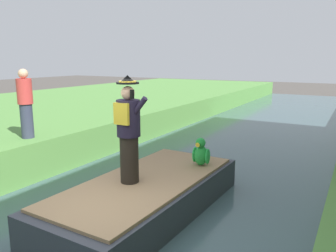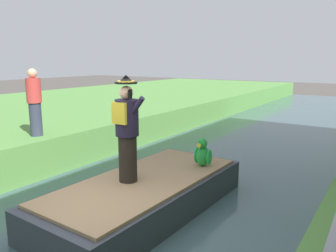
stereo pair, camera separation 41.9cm
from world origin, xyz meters
The scene contains 6 objects.
ground_plane centered at (0.00, 0.00, 0.00)m, with size 80.00×80.00×0.00m, color #4C4742.
canal_water centered at (0.00, 0.00, 0.05)m, with size 5.84×48.00×0.10m, color #3D565B.
boat centered at (0.00, 1.17, 0.40)m, with size 1.92×4.25×0.61m.
person_pirate centered at (-0.17, 0.92, 1.64)m, with size 0.61×0.42×1.85m.
parrot_plush centered at (0.51, 2.41, 0.95)m, with size 0.36×0.35×0.57m.
person_bystander centered at (-3.49, 1.47, 1.82)m, with size 0.34×0.34×1.60m.
Camera 2 is at (3.53, -3.39, 2.82)m, focal length 36.09 mm.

